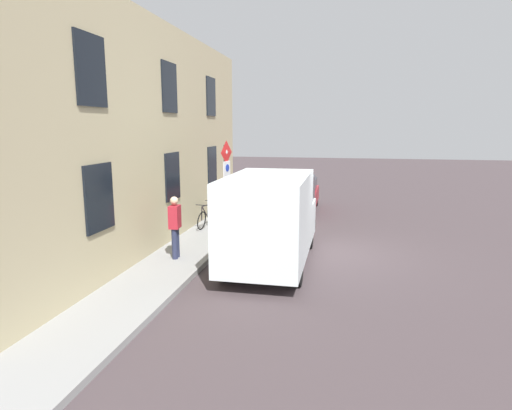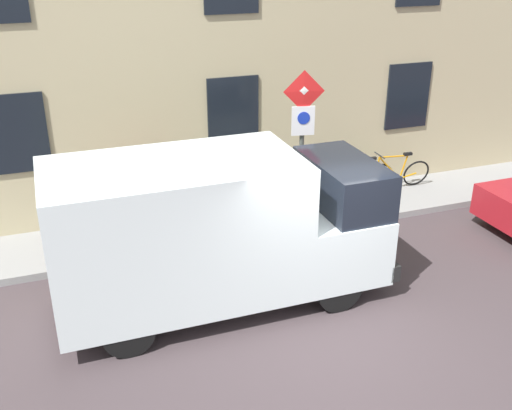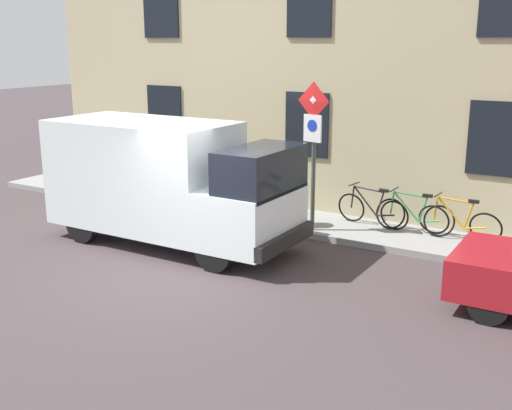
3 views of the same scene
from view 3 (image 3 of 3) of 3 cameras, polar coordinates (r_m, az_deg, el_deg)
The scene contains 10 objects.
ground_plane at distance 11.42m, azimuth -6.70°, elevation -6.49°, with size 80.00×80.00×0.00m, color #42373A.
sidewalk_slab at distance 14.63m, azimuth 2.94°, elevation -1.36°, with size 1.74×17.34×0.14m, color gray.
building_facade at distance 15.16m, azimuth 5.32°, elevation 11.93°, with size 0.75×15.34×6.79m.
sign_post_stacked at distance 13.21m, azimuth 5.15°, elevation 6.22°, with size 0.19×0.55×3.02m.
delivery_van at distance 13.00m, azimuth -8.00°, elevation 2.22°, with size 2.02×5.34×2.50m.
bicycle_orange at distance 13.54m, azimuth 17.77°, elevation -1.43°, with size 0.46×1.72×0.89m.
bicycle_green at distance 13.77m, azimuth 14.01°, elevation -0.91°, with size 0.46×1.71×0.89m.
bicycle_black at distance 14.05m, azimuth 10.39°, elevation -0.39°, with size 0.46×1.71×0.89m.
pedestrian at distance 15.38m, azimuth -3.30°, elevation 3.27°, with size 0.30×0.42×1.72m.
litter_bin at distance 13.87m, azimuth 3.39°, elevation -0.04°, with size 0.44×0.44×0.90m, color #2D5133.
Camera 3 is at (-8.39, -6.57, 4.10)m, focal length 44.54 mm.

